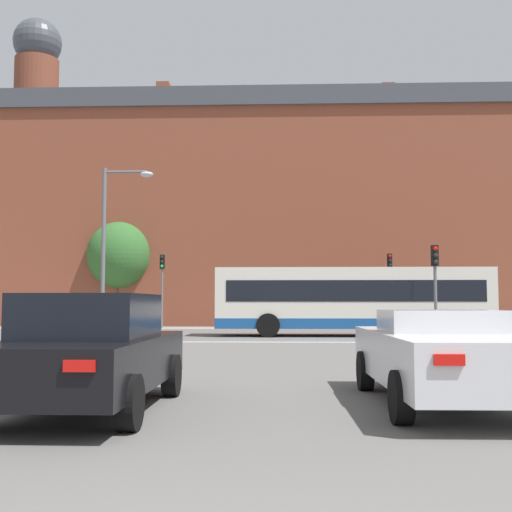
{
  "coord_description": "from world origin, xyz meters",
  "views": [
    {
      "loc": [
        0.07,
        -2.16,
        1.43
      ],
      "look_at": [
        -0.96,
        25.58,
        3.47
      ],
      "focal_mm": 45.0,
      "sensor_mm": 36.0,
      "label": 1
    }
  ],
  "objects_px": {
    "traffic_light_far_right": "(390,278)",
    "pedestrian_walking_west": "(409,310)",
    "car_roadster_right": "(444,355)",
    "car_saloon_left": "(90,352)",
    "street_lamp_junction": "(112,234)",
    "traffic_light_near_right": "(435,276)",
    "traffic_light_far_left": "(162,279)",
    "pedestrian_waiting": "(422,309)",
    "pedestrian_walking_east": "(335,312)",
    "bus_crossing_lead": "(352,300)"
  },
  "relations": [
    {
      "from": "car_saloon_left",
      "to": "car_roadster_right",
      "type": "height_order",
      "value": "car_saloon_left"
    },
    {
      "from": "traffic_light_near_right",
      "to": "pedestrian_walking_east",
      "type": "distance_m",
      "value": 12.34
    },
    {
      "from": "pedestrian_waiting",
      "to": "pedestrian_walking_east",
      "type": "relative_size",
      "value": 1.17
    },
    {
      "from": "car_roadster_right",
      "to": "bus_crossing_lead",
      "type": "distance_m",
      "value": 18.92
    },
    {
      "from": "bus_crossing_lead",
      "to": "traffic_light_far_left",
      "type": "distance_m",
      "value": 12.54
    },
    {
      "from": "car_roadster_right",
      "to": "pedestrian_waiting",
      "type": "bearing_deg",
      "value": 77.63
    },
    {
      "from": "traffic_light_far_left",
      "to": "pedestrian_waiting",
      "type": "xyz_separation_m",
      "value": [
        14.61,
        0.45,
        -1.7
      ]
    },
    {
      "from": "traffic_light_far_left",
      "to": "pedestrian_walking_east",
      "type": "distance_m",
      "value": 9.99
    },
    {
      "from": "traffic_light_near_right",
      "to": "street_lamp_junction",
      "type": "xyz_separation_m",
      "value": [
        -12.38,
        -0.43,
        1.61
      ]
    },
    {
      "from": "street_lamp_junction",
      "to": "traffic_light_far_right",
      "type": "bearing_deg",
      "value": 42.91
    },
    {
      "from": "traffic_light_near_right",
      "to": "traffic_light_far_right",
      "type": "xyz_separation_m",
      "value": [
        0.2,
        11.26,
        0.34
      ]
    },
    {
      "from": "car_roadster_right",
      "to": "traffic_light_far_left",
      "type": "distance_m",
      "value": 28.17
    },
    {
      "from": "traffic_light_far_left",
      "to": "street_lamp_junction",
      "type": "xyz_separation_m",
      "value": [
        0.2,
        -11.59,
        1.29
      ]
    },
    {
      "from": "street_lamp_junction",
      "to": "car_saloon_left",
      "type": "bearing_deg",
      "value": -76.1
    },
    {
      "from": "traffic_light_near_right",
      "to": "pedestrian_walking_west",
      "type": "relative_size",
      "value": 2.11
    },
    {
      "from": "pedestrian_walking_east",
      "to": "pedestrian_walking_west",
      "type": "xyz_separation_m",
      "value": [
        4.19,
        0.28,
        0.1
      ]
    },
    {
      "from": "car_saloon_left",
      "to": "pedestrian_walking_east",
      "type": "xyz_separation_m",
      "value": [
        5.69,
        28.07,
        0.13
      ]
    },
    {
      "from": "traffic_light_far_right",
      "to": "street_lamp_junction",
      "type": "bearing_deg",
      "value": -137.09
    },
    {
      "from": "traffic_light_far_left",
      "to": "bus_crossing_lead",
      "type": "bearing_deg",
      "value": -38.33
    },
    {
      "from": "traffic_light_far_left",
      "to": "pedestrian_walking_west",
      "type": "bearing_deg",
      "value": 4.25
    },
    {
      "from": "car_saloon_left",
      "to": "pedestrian_walking_east",
      "type": "height_order",
      "value": "pedestrian_walking_east"
    },
    {
      "from": "car_saloon_left",
      "to": "traffic_light_far_left",
      "type": "height_order",
      "value": "traffic_light_far_left"
    },
    {
      "from": "traffic_light_near_right",
      "to": "car_roadster_right",
      "type": "bearing_deg",
      "value": -103.17
    },
    {
      "from": "traffic_light_far_right",
      "to": "pedestrian_walking_west",
      "type": "height_order",
      "value": "traffic_light_far_right"
    },
    {
      "from": "car_saloon_left",
      "to": "pedestrian_walking_west",
      "type": "height_order",
      "value": "pedestrian_walking_west"
    },
    {
      "from": "car_roadster_right",
      "to": "pedestrian_waiting",
      "type": "distance_m",
      "value": 27.66
    },
    {
      "from": "traffic_light_far_left",
      "to": "traffic_light_far_right",
      "type": "distance_m",
      "value": 12.78
    },
    {
      "from": "car_roadster_right",
      "to": "traffic_light_far_left",
      "type": "relative_size",
      "value": 1.17
    },
    {
      "from": "car_saloon_left",
      "to": "pedestrian_walking_east",
      "type": "bearing_deg",
      "value": 78.91
    },
    {
      "from": "street_lamp_junction",
      "to": "traffic_light_near_right",
      "type": "bearing_deg",
      "value": 1.98
    },
    {
      "from": "car_roadster_right",
      "to": "traffic_light_far_right",
      "type": "bearing_deg",
      "value": 81.27
    },
    {
      "from": "traffic_light_far_left",
      "to": "pedestrian_walking_east",
      "type": "xyz_separation_m",
      "value": [
        9.78,
        0.76,
        -1.88
      ]
    },
    {
      "from": "traffic_light_far_right",
      "to": "pedestrian_walking_east",
      "type": "xyz_separation_m",
      "value": [
        -3.0,
        0.66,
        -1.91
      ]
    },
    {
      "from": "street_lamp_junction",
      "to": "pedestrian_walking_west",
      "type": "height_order",
      "value": "street_lamp_junction"
    },
    {
      "from": "traffic_light_far_right",
      "to": "pedestrian_walking_east",
      "type": "relative_size",
      "value": 2.66
    },
    {
      "from": "bus_crossing_lead",
      "to": "pedestrian_walking_east",
      "type": "bearing_deg",
      "value": -179.96
    },
    {
      "from": "street_lamp_junction",
      "to": "pedestrian_waiting",
      "type": "relative_size",
      "value": 3.6
    },
    {
      "from": "car_saloon_left",
      "to": "car_roadster_right",
      "type": "bearing_deg",
      "value": 8.46
    },
    {
      "from": "traffic_light_near_right",
      "to": "street_lamp_junction",
      "type": "relative_size",
      "value": 0.55
    },
    {
      "from": "street_lamp_junction",
      "to": "pedestrian_waiting",
      "type": "height_order",
      "value": "street_lamp_junction"
    },
    {
      "from": "traffic_light_far_left",
      "to": "traffic_light_far_right",
      "type": "xyz_separation_m",
      "value": [
        12.78,
        0.1,
        0.02
      ]
    },
    {
      "from": "traffic_light_far_right",
      "to": "pedestrian_walking_west",
      "type": "xyz_separation_m",
      "value": [
        1.2,
        0.94,
        -1.8
      ]
    },
    {
      "from": "bus_crossing_lead",
      "to": "traffic_light_far_right",
      "type": "distance_m",
      "value": 8.48
    },
    {
      "from": "pedestrian_walking_east",
      "to": "pedestrian_walking_west",
      "type": "distance_m",
      "value": 4.2
    },
    {
      "from": "car_saloon_left",
      "to": "traffic_light_far_right",
      "type": "xyz_separation_m",
      "value": [
        8.69,
        27.42,
        2.04
      ]
    },
    {
      "from": "traffic_light_far_left",
      "to": "pedestrian_walking_west",
      "type": "xyz_separation_m",
      "value": [
        13.98,
        1.04,
        -1.78
      ]
    },
    {
      "from": "traffic_light_far_right",
      "to": "street_lamp_junction",
      "type": "relative_size",
      "value": 0.63
    },
    {
      "from": "traffic_light_near_right",
      "to": "street_lamp_junction",
      "type": "bearing_deg",
      "value": -178.02
    },
    {
      "from": "car_roadster_right",
      "to": "car_saloon_left",
      "type": "bearing_deg",
      "value": -172.5
    },
    {
      "from": "bus_crossing_lead",
      "to": "traffic_light_far_left",
      "type": "bearing_deg",
      "value": -128.33
    }
  ]
}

